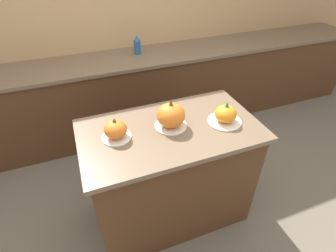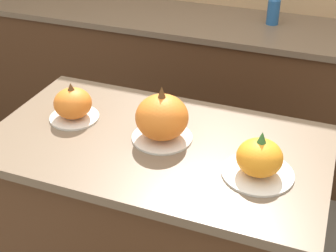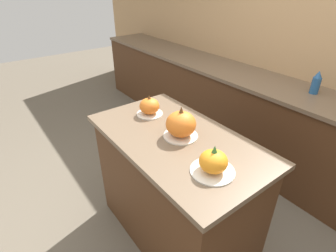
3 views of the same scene
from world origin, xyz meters
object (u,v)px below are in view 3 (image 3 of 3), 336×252
pumpkin_cake_left (149,107)px  pumpkin_cake_right (213,163)px  bottle_tall (316,83)px  pumpkin_cake_center (181,125)px

pumpkin_cake_left → pumpkin_cake_right: bearing=-7.5°
pumpkin_cake_left → bottle_tall: bottle_tall is taller
pumpkin_cake_center → pumpkin_cake_right: (0.36, -0.09, -0.03)m
pumpkin_cake_left → pumpkin_cake_right: pumpkin_cake_right is taller
pumpkin_cake_left → pumpkin_cake_center: pumpkin_cake_center is taller
pumpkin_cake_left → bottle_tall: size_ratio=0.96×
pumpkin_cake_right → pumpkin_cake_left: bearing=172.5°
bottle_tall → pumpkin_cake_right: bearing=-81.5°
pumpkin_cake_center → pumpkin_cake_right: pumpkin_cake_center is taller
pumpkin_cake_left → pumpkin_cake_right: (0.73, -0.10, -0.00)m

